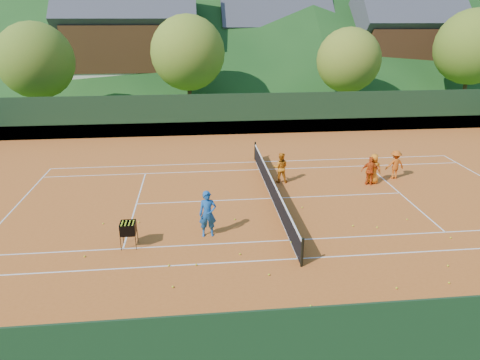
{
  "coord_description": "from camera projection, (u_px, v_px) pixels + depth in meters",
  "views": [
    {
      "loc": [
        -3.46,
        -18.56,
        8.22
      ],
      "look_at": [
        -1.54,
        0.0,
        1.03
      ],
      "focal_mm": 32.0,
      "sensor_mm": 36.0,
      "label": 1
    }
  ],
  "objects": [
    {
      "name": "tennis_ball_1",
      "position": [
        173.0,
        287.0,
        13.76
      ],
      "size": [
        0.07,
        0.07,
        0.07
      ],
      "primitive_type": "sphere",
      "color": "#C9D523",
      "rests_on": "clay_court"
    },
    {
      "name": "tennis_ball_19",
      "position": [
        449.0,
        283.0,
        13.97
      ],
      "size": [
        0.07,
        0.07,
        0.07
      ],
      "primitive_type": "sphere",
      "color": "#C9D523",
      "rests_on": "clay_court"
    },
    {
      "name": "tree_d",
      "position": [
        472.0,
        47.0,
        39.2
      ],
      "size": [
        6.8,
        6.8,
        8.93
      ],
      "color": "#3D2718",
      "rests_on": "ground"
    },
    {
      "name": "tree_a",
      "position": [
        36.0,
        61.0,
        33.93
      ],
      "size": [
        6.0,
        6.0,
        7.88
      ],
      "color": "#3F2A19",
      "rests_on": "ground"
    },
    {
      "name": "chalet_right",
      "position": [
        402.0,
        43.0,
        48.39
      ],
      "size": [
        11.5,
        8.82,
        11.91
      ],
      "color": "beige",
      "rests_on": "ground"
    },
    {
      "name": "ball_hopper",
      "position": [
        128.0,
        229.0,
        15.99
      ],
      "size": [
        0.57,
        0.57,
        1.0
      ],
      "color": "black",
      "rests_on": "clay_court"
    },
    {
      "name": "tree_c",
      "position": [
        348.0,
        60.0,
        37.47
      ],
      "size": [
        5.6,
        5.6,
        7.35
      ],
      "color": "#41291A",
      "rests_on": "ground"
    },
    {
      "name": "tennis_ball_5",
      "position": [
        159.0,
        327.0,
        11.99
      ],
      "size": [
        0.07,
        0.07,
        0.07
      ],
      "primitive_type": "sphere",
      "color": "#C9D523",
      "rests_on": "clay_court"
    },
    {
      "name": "tennis_ball_17",
      "position": [
        448.0,
        266.0,
        14.92
      ],
      "size": [
        0.07,
        0.07,
        0.07
      ],
      "primitive_type": "sphere",
      "color": "#C9D523",
      "rests_on": "clay_court"
    },
    {
      "name": "tennis_ball_7",
      "position": [
        139.0,
        222.0,
        18.06
      ],
      "size": [
        0.07,
        0.07,
        0.07
      ],
      "primitive_type": "sphere",
      "color": "#C9D523",
      "rests_on": "clay_court"
    },
    {
      "name": "tennis_ball_2",
      "position": [
        169.0,
        265.0,
        14.94
      ],
      "size": [
        0.07,
        0.07,
        0.07
      ],
      "primitive_type": "sphere",
      "color": "#C9D523",
      "rests_on": "clay_court"
    },
    {
      "name": "tennis_net",
      "position": [
        272.0,
        189.0,
        20.33
      ],
      "size": [
        0.1,
        12.07,
        1.1
      ],
      "color": "black",
      "rests_on": "clay_court"
    },
    {
      "name": "tennis_ball_12",
      "position": [
        302.0,
        207.0,
        19.46
      ],
      "size": [
        0.07,
        0.07,
        0.07
      ],
      "primitive_type": "sphere",
      "color": "#C9D523",
      "rests_on": "clay_court"
    },
    {
      "name": "tennis_ball_21",
      "position": [
        291.0,
        242.0,
        16.47
      ],
      "size": [
        0.07,
        0.07,
        0.07
      ],
      "primitive_type": "sphere",
      "color": "#C9D523",
      "rests_on": "clay_court"
    },
    {
      "name": "student_d",
      "position": [
        395.0,
        164.0,
        22.76
      ],
      "size": [
        1.06,
        0.68,
        1.56
      ],
      "primitive_type": "imported",
      "rotation": [
        0.0,
        0.0,
        3.24
      ],
      "color": "#CA5412",
      "rests_on": "clay_court"
    },
    {
      "name": "student_b",
      "position": [
        370.0,
        171.0,
        21.9
      ],
      "size": [
        0.95,
        0.58,
        1.51
      ],
      "primitive_type": "imported",
      "rotation": [
        0.0,
        0.0,
        2.89
      ],
      "color": "#D64B13",
      "rests_on": "clay_court"
    },
    {
      "name": "tennis_ball_8",
      "position": [
        339.0,
        321.0,
        12.22
      ],
      "size": [
        0.07,
        0.07,
        0.07
      ],
      "primitive_type": "sphere",
      "color": "#C9D523",
      "rests_on": "clay_court"
    },
    {
      "name": "tree_b",
      "position": [
        188.0,
        53.0,
        36.82
      ],
      "size": [
        6.4,
        6.4,
        8.4
      ],
      "color": "#3F2619",
      "rests_on": "ground"
    },
    {
      "name": "tennis_ball_4",
      "position": [
        353.0,
        226.0,
        17.76
      ],
      "size": [
        0.07,
        0.07,
        0.07
      ],
      "primitive_type": "sphere",
      "color": "#C9D523",
      "rests_on": "clay_court"
    },
    {
      "name": "tennis_ball_16",
      "position": [
        311.0,
        306.0,
        12.86
      ],
      "size": [
        0.07,
        0.07,
        0.07
      ],
      "primitive_type": "sphere",
      "color": "#C9D523",
      "rests_on": "clay_court"
    },
    {
      "name": "tennis_ball_13",
      "position": [
        377.0,
        227.0,
        17.62
      ],
      "size": [
        0.07,
        0.07,
        0.07
      ],
      "primitive_type": "sphere",
      "color": "#C9D523",
      "rests_on": "clay_court"
    },
    {
      "name": "court_lines",
      "position": [
        272.0,
        198.0,
        20.51
      ],
      "size": [
        23.83,
        11.03,
        0.0
      ],
      "color": "silver",
      "rests_on": "clay_court"
    },
    {
      "name": "student_a",
      "position": [
        281.0,
        168.0,
        22.24
      ],
      "size": [
        0.88,
        0.74,
        1.61
      ],
      "primitive_type": "imported",
      "rotation": [
        0.0,
        0.0,
        2.96
      ],
      "color": "orange",
      "rests_on": "clay_court"
    },
    {
      "name": "tennis_ball_14",
      "position": [
        397.0,
        288.0,
        13.7
      ],
      "size": [
        0.07,
        0.07,
        0.07
      ],
      "primitive_type": "sphere",
      "color": "#C9D523",
      "rests_on": "clay_court"
    },
    {
      "name": "tennis_ball_22",
      "position": [
        240.0,
        254.0,
        15.66
      ],
      "size": [
        0.07,
        0.07,
        0.07
      ],
      "primitive_type": "sphere",
      "color": "#C9D523",
      "rests_on": "clay_court"
    },
    {
      "name": "tennis_ball_3",
      "position": [
        103.0,
        224.0,
        17.95
      ],
      "size": [
        0.07,
        0.07,
        0.07
      ],
      "primitive_type": "sphere",
      "color": "#C9D523",
      "rests_on": "clay_court"
    },
    {
      "name": "tennis_ball_11",
      "position": [
        451.0,
        238.0,
        16.8
      ],
      "size": [
        0.07,
        0.07,
        0.07
      ],
      "primitive_type": "sphere",
      "color": "#C9D523",
      "rests_on": "clay_court"
    },
    {
      "name": "perimeter_fence",
      "position": [
        273.0,
        174.0,
        20.06
      ],
      "size": [
        40.4,
        24.24,
        3.0
      ],
      "color": "black",
      "rests_on": "clay_court"
    },
    {
      "name": "ground",
      "position": [
        272.0,
        199.0,
        20.51
      ],
      "size": [
        400.0,
        400.0,
        0.0
      ],
      "primitive_type": "plane",
      "color": "#2C561B",
      "rests_on": "ground"
    },
    {
      "name": "student_c",
      "position": [
        373.0,
        169.0,
        22.11
      ],
      "size": [
        0.89,
        0.72,
        1.58
      ],
      "primitive_type": "imported",
      "rotation": [
        0.0,
        0.0,
        2.82
      ],
      "color": "orange",
      "rests_on": "clay_court"
    },
    {
      "name": "chalet_left",
      "position": [
        132.0,
        41.0,
        45.36
      ],
      "size": [
        13.8,
        9.93,
        12.92
      ],
      "color": "beige",
      "rests_on": "ground"
    },
    {
      "name": "tennis_ball_15",
      "position": [
        235.0,
        219.0,
        18.32
      ],
      "size": [
        0.07,
        0.07,
        0.07
      ],
      "primitive_type": "sphere",
      "color": "#C9D523",
      "rests_on": "clay_court"
    },
    {
      "name": "coach",
      "position": [
        208.0,
        214.0,
        16.72
      ],
      "size": [
        0.71,
        0.48,
        1.89
      ],
      "primitive_type": "imported",
      "rotation": [
        0.0,
        0.0,
        0.04
      ],
      "color": "#175099",
      "rests_on": "clay_court"
    },
    {
      "name": "clay_court",
      "position": [
        272.0,
        199.0,
        20.51
      ],
      "size": [
        40.0,
        24.0,
        0.02
      ],
      "primitive_type": "cube",
      "color": "#B1541C",
      "rests_on": "ground"
    },
    {
      "name": "tennis_ball_20",
      "position": [
        85.0,
        256.0,
        15.5
      ],
      "size": [
        0.07,
        0.07,
        0.07
      ],
      "primitive_type": "sphere",
      "color": "#C9D523",
      "rests_on": "clay_court"
    },
    {
      "name": "tennis_ball_0",
      "position": [
        407.0,
        219.0,
        18.31
      ],
      "size": [
        0.07,
        0.07,
        0.07
      ],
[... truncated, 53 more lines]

